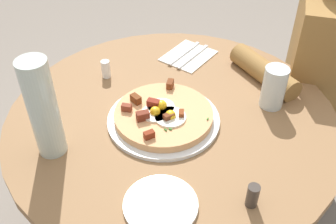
# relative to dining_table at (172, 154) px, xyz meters

# --- Properties ---
(dining_table) EXTENTS (0.95, 0.95, 0.70)m
(dining_table) POSITION_rel_dining_table_xyz_m (0.00, 0.00, 0.00)
(dining_table) COLOR olive
(dining_table) RESTS_ON ground_plane
(person_seated) EXTENTS (0.51, 0.45, 1.14)m
(person_seated) POSITION_rel_dining_table_xyz_m (0.44, -0.42, -0.03)
(person_seated) COLOR #2D2D33
(person_seated) RESTS_ON ground_plane
(pizza_plate) EXTENTS (0.31, 0.31, 0.01)m
(pizza_plate) POSITION_rel_dining_table_xyz_m (-0.04, 0.01, 0.17)
(pizza_plate) COLOR white
(pizza_plate) RESTS_ON dining_table
(breakfast_pizza) EXTENTS (0.27, 0.27, 0.05)m
(breakfast_pizza) POSITION_rel_dining_table_xyz_m (-0.04, 0.02, 0.19)
(breakfast_pizza) COLOR tan
(breakfast_pizza) RESTS_ON pizza_plate
(bread_plate) EXTENTS (0.17, 0.17, 0.01)m
(bread_plate) POSITION_rel_dining_table_xyz_m (-0.32, -0.06, 0.17)
(bread_plate) COLOR white
(bread_plate) RESTS_ON dining_table
(napkin) EXTENTS (0.21, 0.19, 0.00)m
(napkin) POSITION_rel_dining_table_xyz_m (0.31, 0.03, 0.17)
(napkin) COLOR white
(napkin) RESTS_ON dining_table
(fork) EXTENTS (0.17, 0.07, 0.00)m
(fork) POSITION_rel_dining_table_xyz_m (0.32, 0.04, 0.17)
(fork) COLOR silver
(fork) RESTS_ON napkin
(knife) EXTENTS (0.17, 0.07, 0.00)m
(knife) POSITION_rel_dining_table_xyz_m (0.31, 0.01, 0.17)
(knife) COLOR silver
(knife) RESTS_ON napkin
(water_glass) EXTENTS (0.07, 0.07, 0.13)m
(water_glass) POSITION_rel_dining_table_xyz_m (0.12, -0.27, 0.23)
(water_glass) COLOR silver
(water_glass) RESTS_ON dining_table
(water_bottle) EXTENTS (0.07, 0.07, 0.27)m
(water_bottle) POSITION_rel_dining_table_xyz_m (-0.22, 0.26, 0.30)
(water_bottle) COLOR silver
(water_bottle) RESTS_ON dining_table
(salt_shaker) EXTENTS (0.03, 0.03, 0.06)m
(salt_shaker) POSITION_rel_dining_table_xyz_m (0.12, 0.25, 0.19)
(salt_shaker) COLOR white
(salt_shaker) RESTS_ON dining_table
(pepper_shaker) EXTENTS (0.03, 0.03, 0.06)m
(pepper_shaker) POSITION_rel_dining_table_xyz_m (-0.26, -0.25, 0.19)
(pepper_shaker) COLOR #3F3833
(pepper_shaker) RESTS_ON dining_table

